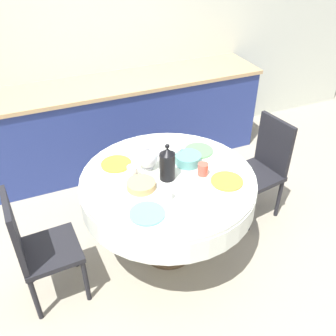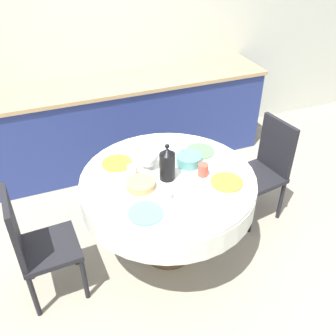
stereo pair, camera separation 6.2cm
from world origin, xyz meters
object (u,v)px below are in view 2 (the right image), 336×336
Objects in this scene: chair_right at (35,243)px; chair_left at (265,166)px; teapot at (148,158)px; coffee_carafe at (167,164)px.

chair_left is at bearing 92.99° from chair_right.
chair_right is 4.41× the size of teapot.
teapot is at bearing 80.27° from chair_left.
chair_right is 3.22× the size of coffee_carafe.
chair_right is 1.06m from coffee_carafe.
teapot is (0.90, 0.22, 0.35)m from chair_right.
teapot is at bearing 100.82° from chair_right.
coffee_carafe reaches higher than teapot.
chair_right is at bearing -166.23° from teapot.
coffee_carafe is (-1.00, -0.17, 0.38)m from chair_left.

